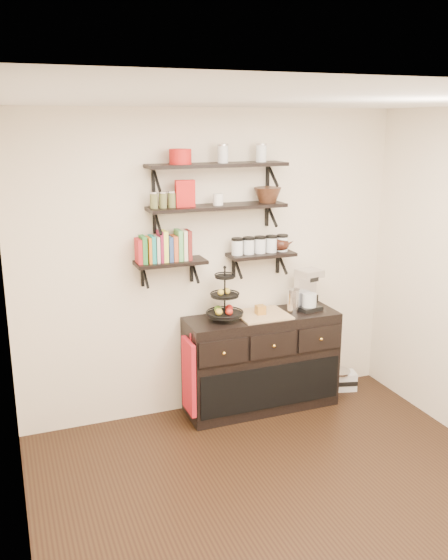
% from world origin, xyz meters
% --- Properties ---
extents(floor, '(3.50, 3.50, 0.00)m').
position_xyz_m(floor, '(0.00, 0.00, 0.00)').
color(floor, black).
rests_on(floor, ground).
extents(ceiling, '(3.50, 3.50, 0.02)m').
position_xyz_m(ceiling, '(0.00, 0.00, 2.70)').
color(ceiling, white).
rests_on(ceiling, back_wall).
extents(back_wall, '(3.50, 0.02, 2.70)m').
position_xyz_m(back_wall, '(0.00, 1.75, 1.35)').
color(back_wall, silver).
rests_on(back_wall, ground).
extents(left_wall, '(0.02, 3.50, 2.70)m').
position_xyz_m(left_wall, '(-1.75, 0.00, 1.35)').
color(left_wall, silver).
rests_on(left_wall, ground).
extents(shelf_top, '(1.20, 0.27, 0.23)m').
position_xyz_m(shelf_top, '(0.00, 1.62, 2.23)').
color(shelf_top, black).
rests_on(shelf_top, back_wall).
extents(shelf_mid, '(1.20, 0.27, 0.23)m').
position_xyz_m(shelf_mid, '(0.00, 1.62, 1.88)').
color(shelf_mid, black).
rests_on(shelf_mid, back_wall).
extents(shelf_low_left, '(0.60, 0.25, 0.23)m').
position_xyz_m(shelf_low_left, '(-0.42, 1.63, 1.43)').
color(shelf_low_left, black).
rests_on(shelf_low_left, back_wall).
extents(shelf_low_right, '(0.60, 0.25, 0.23)m').
position_xyz_m(shelf_low_right, '(0.42, 1.63, 1.43)').
color(shelf_low_right, black).
rests_on(shelf_low_right, back_wall).
extents(cookbooks, '(0.43, 0.15, 0.26)m').
position_xyz_m(cookbooks, '(-0.47, 1.63, 1.57)').
color(cookbooks, '#AB2024').
rests_on(cookbooks, shelf_low_left).
extents(glass_canisters, '(0.54, 0.10, 0.13)m').
position_xyz_m(glass_canisters, '(0.41, 1.63, 1.51)').
color(glass_canisters, silver).
rests_on(glass_canisters, shelf_low_right).
extents(sideboard, '(1.40, 0.50, 0.92)m').
position_xyz_m(sideboard, '(0.39, 1.51, 0.45)').
color(sideboard, black).
rests_on(sideboard, floor).
extents(fruit_stand, '(0.32, 0.32, 0.47)m').
position_xyz_m(fruit_stand, '(0.03, 1.52, 1.06)').
color(fruit_stand, black).
rests_on(fruit_stand, sideboard).
extents(candle, '(0.08, 0.08, 0.08)m').
position_xyz_m(candle, '(0.37, 1.51, 0.96)').
color(candle, '#A46D25').
rests_on(candle, sideboard).
extents(coffee_maker, '(0.24, 0.24, 0.38)m').
position_xyz_m(coffee_maker, '(0.86, 1.54, 1.08)').
color(coffee_maker, black).
rests_on(coffee_maker, sideboard).
extents(thermal_carafe, '(0.11, 0.11, 0.22)m').
position_xyz_m(thermal_carafe, '(0.69, 1.49, 1.01)').
color(thermal_carafe, silver).
rests_on(thermal_carafe, sideboard).
extents(apron, '(0.04, 0.28, 0.65)m').
position_xyz_m(apron, '(-0.34, 1.41, 0.47)').
color(apron, '#AA121E').
rests_on(apron, sideboard).
extents(radio, '(0.37, 0.27, 0.20)m').
position_xyz_m(radio, '(1.27, 1.58, 0.10)').
color(radio, silver).
rests_on(radio, floor).
extents(recipe_box, '(0.16, 0.07, 0.22)m').
position_xyz_m(recipe_box, '(-0.29, 1.61, 2.01)').
color(recipe_box, red).
rests_on(recipe_box, shelf_mid).
extents(walnut_bowl, '(0.24, 0.24, 0.13)m').
position_xyz_m(walnut_bowl, '(0.47, 1.61, 1.96)').
color(walnut_bowl, black).
rests_on(walnut_bowl, shelf_mid).
extents(ramekins, '(0.09, 0.09, 0.10)m').
position_xyz_m(ramekins, '(0.01, 1.61, 1.95)').
color(ramekins, white).
rests_on(ramekins, shelf_mid).
extents(teapot, '(0.21, 0.17, 0.14)m').
position_xyz_m(teapot, '(0.62, 1.63, 1.52)').
color(teapot, black).
rests_on(teapot, shelf_low_right).
extents(red_pot, '(0.18, 0.18, 0.12)m').
position_xyz_m(red_pot, '(-0.32, 1.61, 2.31)').
color(red_pot, red).
rests_on(red_pot, shelf_top).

